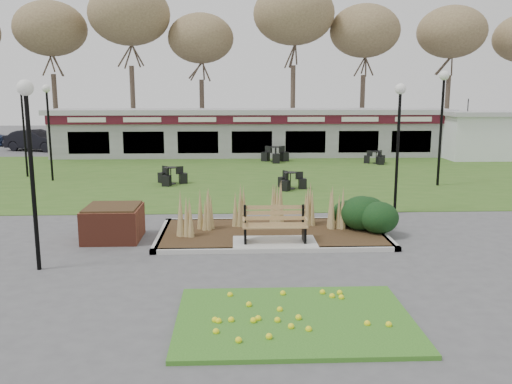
{
  "coord_description": "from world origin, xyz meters",
  "views": [
    {
      "loc": [
        -1.05,
        -13.63,
        4.08
      ],
      "look_at": [
        -0.42,
        2.0,
        1.11
      ],
      "focal_mm": 38.0,
      "sensor_mm": 36.0,
      "label": 1
    }
  ],
  "objects_px": {
    "lamp_post_far_right": "(443,103)",
    "service_hut": "(479,135)",
    "brick_planter": "(113,223)",
    "bistro_set_c": "(376,159)",
    "lamp_post_mid_right": "(399,120)",
    "bistro_set_a": "(290,183)",
    "car_black": "(36,140)",
    "lamp_post_mid_left": "(22,111)",
    "lamp_post_near_left": "(29,133)",
    "patio_umbrella": "(466,133)",
    "bistro_set_d": "(275,157)",
    "food_pavilion": "(251,132)",
    "bistro_set_b": "(171,178)",
    "lamp_post_far_left": "(48,111)",
    "park_bench": "(274,224)"
  },
  "relations": [
    {
      "from": "lamp_post_near_left",
      "to": "bistro_set_c",
      "type": "xyz_separation_m",
      "value": [
        12.42,
        17.57,
        -2.88
      ]
    },
    {
      "from": "bistro_set_d",
      "to": "service_hut",
      "type": "bearing_deg",
      "value": 4.68
    },
    {
      "from": "brick_planter",
      "to": "bistro_set_d",
      "type": "xyz_separation_m",
      "value": [
        5.69,
        16.0,
        -0.17
      ]
    },
    {
      "from": "lamp_post_near_left",
      "to": "car_black",
      "type": "xyz_separation_m",
      "value": [
        -8.84,
        24.94,
        -2.42
      ]
    },
    {
      "from": "patio_umbrella",
      "to": "car_black",
      "type": "distance_m",
      "value": 27.65
    },
    {
      "from": "park_bench",
      "to": "bistro_set_b",
      "type": "xyz_separation_m",
      "value": [
        -3.83,
        9.56,
        -0.32
      ]
    },
    {
      "from": "lamp_post_mid_right",
      "to": "patio_umbrella",
      "type": "height_order",
      "value": "lamp_post_mid_right"
    },
    {
      "from": "lamp_post_mid_left",
      "to": "lamp_post_mid_right",
      "type": "height_order",
      "value": "lamp_post_mid_right"
    },
    {
      "from": "lamp_post_mid_right",
      "to": "service_hut",
      "type": "bearing_deg",
      "value": 56.97
    },
    {
      "from": "food_pavilion",
      "to": "bistro_set_c",
      "type": "height_order",
      "value": "food_pavilion"
    },
    {
      "from": "lamp_post_near_left",
      "to": "bistro_set_d",
      "type": "xyz_separation_m",
      "value": [
        6.85,
        18.51,
        -2.83
      ]
    },
    {
      "from": "lamp_post_mid_right",
      "to": "bistro_set_a",
      "type": "xyz_separation_m",
      "value": [
        -3.04,
        4.56,
        -2.87
      ]
    },
    {
      "from": "lamp_post_far_left",
      "to": "bistro_set_b",
      "type": "height_order",
      "value": "lamp_post_far_left"
    },
    {
      "from": "lamp_post_far_right",
      "to": "bistro_set_b",
      "type": "distance_m",
      "value": 12.0
    },
    {
      "from": "lamp_post_far_right",
      "to": "bistro_set_a",
      "type": "bearing_deg",
      "value": -174.93
    },
    {
      "from": "lamp_post_far_right",
      "to": "bistro_set_b",
      "type": "bearing_deg",
      "value": 175.93
    },
    {
      "from": "car_black",
      "to": "bistro_set_a",
      "type": "bearing_deg",
      "value": -114.37
    },
    {
      "from": "lamp_post_far_left",
      "to": "lamp_post_mid_left",
      "type": "bearing_deg",
      "value": 143.13
    },
    {
      "from": "bistro_set_c",
      "to": "patio_umbrella",
      "type": "relative_size",
      "value": 0.51
    },
    {
      "from": "lamp_post_mid_right",
      "to": "lamp_post_near_left",
      "type": "bearing_deg",
      "value": -151.44
    },
    {
      "from": "service_hut",
      "to": "lamp_post_far_right",
      "type": "relative_size",
      "value": 0.91
    },
    {
      "from": "park_bench",
      "to": "brick_planter",
      "type": "height_order",
      "value": "park_bench"
    },
    {
      "from": "lamp_post_mid_left",
      "to": "lamp_post_far_right",
      "type": "xyz_separation_m",
      "value": [
        18.55,
        -3.14,
        0.44
      ]
    },
    {
      "from": "bistro_set_a",
      "to": "patio_umbrella",
      "type": "height_order",
      "value": "patio_umbrella"
    },
    {
      "from": "lamp_post_mid_right",
      "to": "bistro_set_c",
      "type": "xyz_separation_m",
      "value": [
        2.55,
        12.2,
        -2.87
      ]
    },
    {
      "from": "lamp_post_far_right",
      "to": "bistro_set_c",
      "type": "distance_m",
      "value": 7.84
    },
    {
      "from": "car_black",
      "to": "patio_umbrella",
      "type": "bearing_deg",
      "value": -81.92
    },
    {
      "from": "patio_umbrella",
      "to": "bistro_set_d",
      "type": "bearing_deg",
      "value": -174.99
    },
    {
      "from": "food_pavilion",
      "to": "patio_umbrella",
      "type": "xyz_separation_m",
      "value": [
        12.69,
        -1.96,
        0.07
      ]
    },
    {
      "from": "lamp_post_far_left",
      "to": "bistro_set_a",
      "type": "relative_size",
      "value": 3.27
    },
    {
      "from": "lamp_post_near_left",
      "to": "car_black",
      "type": "height_order",
      "value": "lamp_post_near_left"
    },
    {
      "from": "bistro_set_a",
      "to": "patio_umbrella",
      "type": "xyz_separation_m",
      "value": [
        11.43,
        9.58,
        1.3
      ]
    },
    {
      "from": "lamp_post_far_right",
      "to": "lamp_post_far_left",
      "type": "relative_size",
      "value": 1.13
    },
    {
      "from": "car_black",
      "to": "lamp_post_far_left",
      "type": "bearing_deg",
      "value": -138.36
    },
    {
      "from": "bistro_set_c",
      "to": "lamp_post_mid_left",
      "type": "bearing_deg",
      "value": -167.48
    },
    {
      "from": "lamp_post_mid_right",
      "to": "bistro_set_b",
      "type": "bearing_deg",
      "value": 143.83
    },
    {
      "from": "food_pavilion",
      "to": "bistro_set_a",
      "type": "xyz_separation_m",
      "value": [
        1.26,
        -11.54,
        -1.22
      ]
    },
    {
      "from": "bistro_set_b",
      "to": "car_black",
      "type": "xyz_separation_m",
      "value": [
        -10.58,
        13.62,
        0.45
      ]
    },
    {
      "from": "bistro_set_d",
      "to": "lamp_post_mid_left",
      "type": "bearing_deg",
      "value": -158.14
    },
    {
      "from": "brick_planter",
      "to": "bistro_set_b",
      "type": "relative_size",
      "value": 1.11
    },
    {
      "from": "lamp_post_near_left",
      "to": "lamp_post_mid_right",
      "type": "relative_size",
      "value": 1.0
    },
    {
      "from": "park_bench",
      "to": "lamp_post_mid_left",
      "type": "distance_m",
      "value": 16.29
    },
    {
      "from": "lamp_post_far_left",
      "to": "bistro_set_a",
      "type": "distance_m",
      "value": 11.25
    },
    {
      "from": "lamp_post_far_right",
      "to": "patio_umbrella",
      "type": "height_order",
      "value": "lamp_post_far_right"
    },
    {
      "from": "brick_planter",
      "to": "bistro_set_d",
      "type": "relative_size",
      "value": 0.93
    },
    {
      "from": "brick_planter",
      "to": "bistro_set_c",
      "type": "xyz_separation_m",
      "value": [
        11.25,
        15.06,
        -0.23
      ]
    },
    {
      "from": "car_black",
      "to": "lamp_post_far_right",
      "type": "bearing_deg",
      "value": -103.76
    },
    {
      "from": "lamp_post_near_left",
      "to": "brick_planter",
      "type": "bearing_deg",
      "value": 65.12
    },
    {
      "from": "lamp_post_far_right",
      "to": "service_hut",
      "type": "bearing_deg",
      "value": 57.17
    },
    {
      "from": "park_bench",
      "to": "car_black",
      "type": "height_order",
      "value": "car_black"
    }
  ]
}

